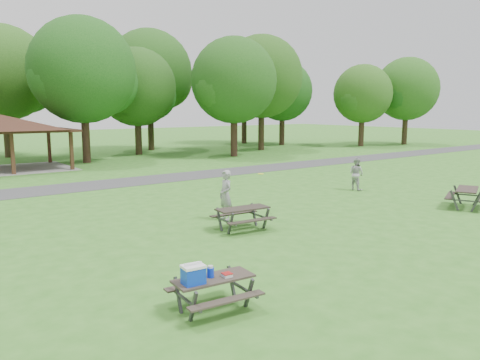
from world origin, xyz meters
The scene contains 19 objects.
ground centered at (0.00, 0.00, 0.00)m, with size 160.00×160.00×0.00m, color #347621.
asphalt_path centered at (0.00, 14.00, 0.01)m, with size 120.00×3.20×0.02m, color #3F3F41.
pavilion centered at (-4.00, 24.00, 3.06)m, with size 8.60×7.01×3.76m.
tree_row_e centered at (2.10, 25.03, 6.78)m, with size 8.40×8.00×11.02m.
tree_row_f centered at (8.09, 28.53, 5.84)m, with size 7.35×7.00×9.55m.
tree_row_g centered at (14.09, 22.03, 6.33)m, with size 7.77×7.40×10.25m.
tree_row_h centered at (20.10, 25.53, 7.03)m, with size 8.61×8.20×11.37m.
tree_row_i centered at (26.08, 29.03, 5.91)m, with size 7.14×6.80×9.52m.
tree_row_j centered at (32.08, 22.53, 5.56)m, with size 6.72×6.40×8.96m.
tree_deep_b centered at (-1.90, 33.03, 6.89)m, with size 8.40×8.00×11.13m.
tree_deep_c centered at (11.10, 32.03, 7.44)m, with size 8.82×8.40×11.90m.
tree_deep_d centered at (24.10, 33.53, 7.03)m, with size 8.40×8.00×11.27m.
tree_flank_right centered at (38.09, 21.03, 6.15)m, with size 7.56×7.20×9.97m.
picnic_table_near centered at (-5.33, -3.24, 0.67)m, with size 1.81×1.50×1.17m.
picnic_table_middle centered at (-0.69, 1.61, 0.59)m, with size 1.99×1.67×0.80m.
picnic_table_far centered at (9.09, -1.26, 0.63)m, with size 2.42×2.22×0.85m.
frisbee_in_flight centered at (1.60, 3.40, 1.57)m, with size 0.29×0.29×0.02m.
frisbee_thrower centered at (-0.33, 3.14, 0.95)m, with size 0.69×0.45×1.90m, color #939395.
frisbee_catcher centered at (8.83, 4.40, 0.84)m, with size 0.82×0.64×1.68m, color #ACACAF.
Camera 1 is at (-10.34, -10.95, 4.19)m, focal length 35.00 mm.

